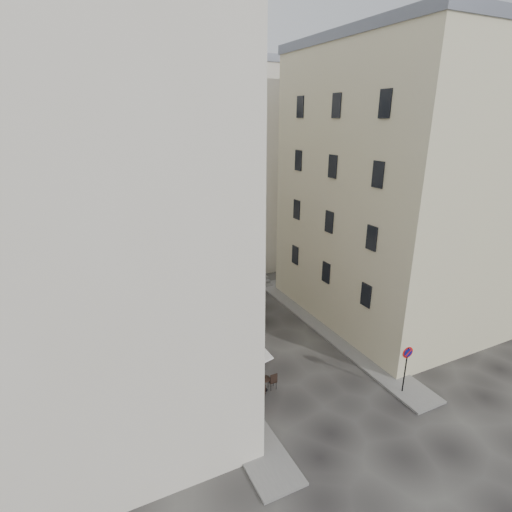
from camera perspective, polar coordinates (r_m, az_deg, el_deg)
ground at (r=24.28m, az=5.44°, el=-15.70°), size 90.00×90.00×0.00m
sidewalk_left at (r=25.76m, az=-8.21°, el=-13.40°), size 2.00×22.00×0.12m
sidewalk_right at (r=28.53m, az=10.17°, el=-10.04°), size 2.00×18.00×0.12m
building_left at (r=20.18m, az=-25.27°, el=7.24°), size 12.20×16.20×20.60m
building_right at (r=29.68m, az=20.26°, el=9.24°), size 12.20×14.20×18.60m
building_back at (r=37.40m, az=-10.96°, el=11.92°), size 18.20×10.20×18.60m
cafe_storefront at (r=22.42m, az=-5.54°, el=-13.20°), size 1.74×7.30×3.50m
stone_steps at (r=34.07m, az=-5.51°, el=-4.13°), size 9.00×3.15×0.80m
bollard_near at (r=22.00m, az=-0.76°, el=-18.11°), size 0.12×0.12×0.98m
bollard_mid at (r=24.65m, az=-4.31°, el=-13.61°), size 0.12×0.12×0.98m
bollard_far at (r=27.48m, az=-7.05°, el=-9.97°), size 0.12×0.12×0.98m
no_parking_sign at (r=22.64m, az=20.72°, el=-13.84°), size 0.64×0.12×2.81m
bistro_table_a at (r=21.56m, az=-0.59°, el=-19.18°), size 1.33×0.62×0.93m
bistro_table_b at (r=22.29m, az=1.10°, el=-17.65°), size 1.38×0.65×0.97m
bistro_table_c at (r=23.40m, az=-3.45°, el=-15.84°), size 1.21×0.57×0.85m
bistro_table_d at (r=25.11m, az=-3.22°, el=-13.13°), size 1.22×0.57×0.86m
bistro_table_e at (r=26.86m, az=-5.38°, el=-10.82°), size 1.27×0.59×0.89m
pedestrian at (r=23.76m, az=0.10°, el=-14.15°), size 0.67×0.55×1.59m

